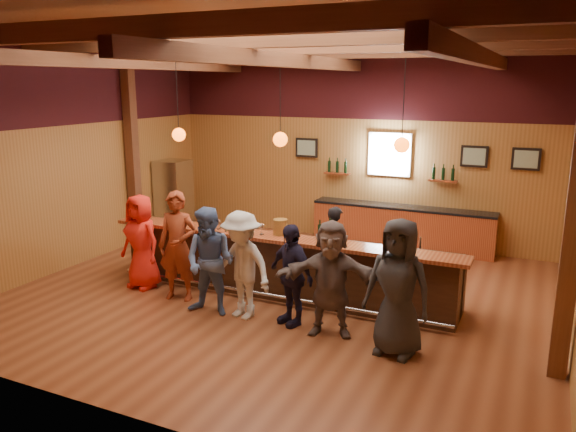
{
  "coord_description": "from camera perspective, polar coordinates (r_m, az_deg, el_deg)",
  "views": [
    {
      "loc": [
        3.97,
        -8.28,
        3.61
      ],
      "look_at": [
        0.0,
        0.3,
        1.35
      ],
      "focal_mm": 35.0,
      "sensor_mm": 36.0,
      "label": 1
    }
  ],
  "objects": [
    {
      "name": "room",
      "position": [
        9.24,
        -0.64,
        10.98
      ],
      "size": [
        9.04,
        9.0,
        4.52
      ],
      "color": "brown",
      "rests_on": "ground"
    },
    {
      "name": "bar_counter",
      "position": [
        9.81,
        -0.28,
        -4.91
      ],
      "size": [
        6.3,
        1.07,
        1.11
      ],
      "color": "black",
      "rests_on": "ground"
    },
    {
      "name": "back_bar_cabinet",
      "position": [
        12.71,
        11.47,
        -1.1
      ],
      "size": [
        4.0,
        0.52,
        0.95
      ],
      "color": "maroon",
      "rests_on": "ground"
    },
    {
      "name": "window",
      "position": [
        12.72,
        10.28,
        6.2
      ],
      "size": [
        0.95,
        0.09,
        0.95
      ],
      "color": "silver",
      "rests_on": "room"
    },
    {
      "name": "framed_pictures",
      "position": [
        12.52,
        14.14,
        6.12
      ],
      "size": [
        5.35,
        0.05,
        0.45
      ],
      "color": "black",
      "rests_on": "room"
    },
    {
      "name": "wine_shelves",
      "position": [
        12.72,
        10.13,
        4.24
      ],
      "size": [
        3.0,
        0.18,
        0.3
      ],
      "color": "maroon",
      "rests_on": "room"
    },
    {
      "name": "pendant_lights",
      "position": [
        9.22,
        -0.79,
        7.83
      ],
      "size": [
        4.24,
        0.24,
        1.37
      ],
      "color": "black",
      "rests_on": "room"
    },
    {
      "name": "stainless_fridge",
      "position": [
        13.81,
        -11.51,
        1.87
      ],
      "size": [
        0.7,
        0.7,
        1.8
      ],
      "primitive_type": "cube",
      "color": "silver",
      "rests_on": "ground"
    },
    {
      "name": "customer_orange",
      "position": [
        10.32,
        -14.7,
        -2.52
      ],
      "size": [
        0.9,
        0.66,
        1.7
      ],
      "primitive_type": "imported",
      "rotation": [
        0.0,
        0.0,
        -0.15
      ],
      "color": "red",
      "rests_on": "ground"
    },
    {
      "name": "customer_redvest",
      "position": [
        9.6,
        -11.13,
        -3.01
      ],
      "size": [
        0.76,
        0.58,
        1.87
      ],
      "primitive_type": "imported",
      "rotation": [
        0.0,
        0.0,
        0.21
      ],
      "color": "maroon",
      "rests_on": "ground"
    },
    {
      "name": "customer_denim",
      "position": [
        8.91,
        -7.91,
        -4.63
      ],
      "size": [
        0.88,
        0.71,
        1.73
      ],
      "primitive_type": "imported",
      "rotation": [
        0.0,
        0.0,
        0.06
      ],
      "color": "#516DA3",
      "rests_on": "ground"
    },
    {
      "name": "customer_white",
      "position": [
        8.73,
        -4.73,
        -5.0
      ],
      "size": [
        1.22,
        0.86,
        1.71
      ],
      "primitive_type": "imported",
      "rotation": [
        0.0,
        0.0,
        -0.22
      ],
      "color": "beige",
      "rests_on": "ground"
    },
    {
      "name": "customer_navy",
      "position": [
        8.5,
        0.31,
        -5.96
      ],
      "size": [
        1.0,
        0.76,
        1.57
      ],
      "primitive_type": "imported",
      "rotation": [
        0.0,
        0.0,
        -0.47
      ],
      "color": "#1C1933",
      "rests_on": "ground"
    },
    {
      "name": "customer_brown",
      "position": [
        8.15,
        4.37,
        -6.35
      ],
      "size": [
        1.66,
        0.88,
        1.71
      ],
      "primitive_type": "imported",
      "rotation": [
        0.0,
        0.0,
        0.25
      ],
      "color": "#63534F",
      "rests_on": "ground"
    },
    {
      "name": "customer_dark",
      "position": [
        7.67,
        11.11,
        -7.15
      ],
      "size": [
        1.0,
        0.72,
        1.89
      ],
      "primitive_type": "imported",
      "rotation": [
        0.0,
        0.0,
        -0.13
      ],
      "color": "#272729",
      "rests_on": "ground"
    },
    {
      "name": "bartender",
      "position": [
        10.19,
        4.8,
        -3.03
      ],
      "size": [
        0.63,
        0.54,
        1.46
      ],
      "primitive_type": "imported",
      "rotation": [
        0.0,
        0.0,
        2.71
      ],
      "color": "black",
      "rests_on": "ground"
    },
    {
      "name": "ice_bucket",
      "position": [
        9.42,
        -0.79,
        -1.12
      ],
      "size": [
        0.24,
        0.24,
        0.26
      ],
      "primitive_type": "cylinder",
      "color": "olive",
      "rests_on": "bar_counter"
    },
    {
      "name": "bottle_a",
      "position": [
        9.18,
        3.25,
        -1.56
      ],
      "size": [
        0.07,
        0.07,
        0.32
      ],
      "color": "black",
      "rests_on": "bar_counter"
    },
    {
      "name": "bottle_b",
      "position": [
        9.04,
        4.27,
        -1.68
      ],
      "size": [
        0.08,
        0.08,
        0.38
      ],
      "color": "black",
      "rests_on": "bar_counter"
    },
    {
      "name": "glass_a",
      "position": [
        10.87,
        -14.45,
        0.49
      ],
      "size": [
        0.09,
        0.09,
        0.2
      ],
      "color": "silver",
      "rests_on": "bar_counter"
    },
    {
      "name": "glass_b",
      "position": [
        10.18,
        -10.8,
        -0.34
      ],
      "size": [
        0.07,
        0.07,
        0.16
      ],
      "color": "silver",
      "rests_on": "bar_counter"
    },
    {
      "name": "glass_c",
      "position": [
        9.97,
        -7.65,
        -0.47
      ],
      "size": [
        0.08,
        0.08,
        0.17
      ],
      "color": "silver",
      "rests_on": "bar_counter"
    },
    {
      "name": "glass_d",
      "position": [
        9.85,
        -7.07,
        -0.62
      ],
      "size": [
        0.08,
        0.08,
        0.17
      ],
      "color": "silver",
      "rests_on": "bar_counter"
    },
    {
      "name": "glass_e",
      "position": [
        9.43,
        -2.71,
        -1.06
      ],
      "size": [
        0.09,
        0.09,
        0.2
      ],
      "color": "silver",
      "rests_on": "bar_counter"
    },
    {
      "name": "glass_f",
      "position": [
        8.94,
        4.43,
        -1.93
      ],
      "size": [
        0.08,
        0.08,
        0.19
      ],
      "color": "silver",
      "rests_on": "bar_counter"
    },
    {
      "name": "glass_g",
      "position": [
        8.91,
        5.75,
        -2.04
      ],
      "size": [
        0.08,
        0.08,
        0.18
      ],
      "color": "silver",
      "rests_on": "bar_counter"
    },
    {
      "name": "glass_h",
      "position": [
        8.7,
        11.4,
        -2.74
      ],
      "size": [
        0.07,
        0.07,
        0.16
      ],
      "color": "silver",
      "rests_on": "bar_counter"
    }
  ]
}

